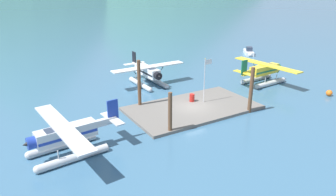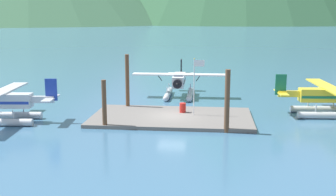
# 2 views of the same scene
# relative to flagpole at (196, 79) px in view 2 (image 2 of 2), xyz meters

# --- Properties ---
(ground_plane) EXTENTS (1200.00, 1200.00, 0.00)m
(ground_plane) POSITION_rel_flagpole_xyz_m (-2.07, -0.57, -3.54)
(ground_plane) COLOR #38607F
(dock_platform) EXTENTS (14.22, 8.03, 0.30)m
(dock_platform) POSITION_rel_flagpole_xyz_m (-2.07, -0.57, -3.39)
(dock_platform) COLOR #66605B
(dock_platform) RESTS_ON ground
(piling_near_left) EXTENTS (0.37, 0.37, 4.03)m
(piling_near_left) POSITION_rel_flagpole_xyz_m (-7.25, -4.25, -1.53)
(piling_near_left) COLOR brown
(piling_near_left) RESTS_ON ground
(piling_near_right) EXTENTS (0.40, 0.40, 5.03)m
(piling_near_right) POSITION_rel_flagpole_xyz_m (2.66, -4.45, -1.03)
(piling_near_right) COLOR brown
(piling_near_right) RESTS_ON ground
(piling_far_left) EXTENTS (0.38, 0.38, 5.41)m
(piling_far_left) POSITION_rel_flagpole_xyz_m (-6.80, 3.02, -0.84)
(piling_far_left) COLOR brown
(piling_far_left) RESTS_ON ground
(flagpole) EXTENTS (0.95, 0.10, 5.12)m
(flagpole) POSITION_rel_flagpole_xyz_m (0.00, 0.00, 0.00)
(flagpole) COLOR silver
(flagpole) RESTS_ON dock_platform
(fuel_drum) EXTENTS (0.62, 0.62, 0.88)m
(fuel_drum) POSITION_rel_flagpole_xyz_m (-1.19, 0.82, -2.80)
(fuel_drum) COLOR #AD1E19
(fuel_drum) RESTS_ON dock_platform
(seaplane_white_bow_centre) EXTENTS (10.42, 7.98, 3.84)m
(seaplane_white_bow_centre) POSITION_rel_flagpole_xyz_m (-2.25, 9.70, -1.96)
(seaplane_white_bow_centre) COLOR #B7BABF
(seaplane_white_bow_centre) RESTS_ON ground
(seaplane_yellow_stbd_fwd) EXTENTS (7.97, 10.47, 3.84)m
(seaplane_yellow_stbd_fwd) POSITION_rel_flagpole_xyz_m (11.90, 2.16, -1.96)
(seaplane_yellow_stbd_fwd) COLOR #B7BABF
(seaplane_yellow_stbd_fwd) RESTS_ON ground
(seaplane_silver_port_aft) EXTENTS (7.96, 10.49, 3.84)m
(seaplane_silver_port_aft) POSITION_rel_flagpole_xyz_m (-16.38, -3.29, -1.96)
(seaplane_silver_port_aft) COLOR #B7BABF
(seaplane_silver_port_aft) RESTS_ON ground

